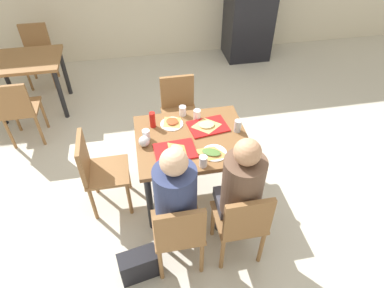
{
  "coord_description": "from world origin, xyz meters",
  "views": [
    {
      "loc": [
        -0.44,
        -2.32,
        2.77
      ],
      "look_at": [
        0.0,
        0.0,
        0.66
      ],
      "focal_mm": 31.69,
      "sensor_mm": 36.0,
      "label": 1
    }
  ],
  "objects_px": {
    "plastic_cup_c": "(146,135)",
    "background_chair_near": "(18,108)",
    "person_in_brown_jacket": "(240,188)",
    "plastic_cup_b": "(203,161)",
    "pizza_slice_b": "(207,125)",
    "pizza_slice_d": "(211,153)",
    "person_in_red": "(175,198)",
    "plastic_cup_d": "(197,114)",
    "chair_near_right": "(242,221)",
    "handbag": "(139,265)",
    "paper_plate_center": "(172,124)",
    "chair_far_side": "(179,108)",
    "background_table": "(26,68)",
    "chair_left_end": "(97,169)",
    "pizza_slice_c": "(172,122)",
    "plastic_cup_a": "(183,111)",
    "tray_red_far": "(208,126)",
    "foil_bundle": "(144,141)",
    "main_table": "(192,146)",
    "condiment_bottle": "(153,120)",
    "tray_red_near": "(175,151)",
    "paper_plate_near_edge": "(214,153)",
    "soda_can": "(238,126)",
    "pizza_slice_a": "(177,149)",
    "background_chair_far": "(37,50)"
  },
  "relations": [
    {
      "from": "chair_left_end",
      "to": "pizza_slice_c",
      "type": "height_order",
      "value": "chair_left_end"
    },
    {
      "from": "pizza_slice_d",
      "to": "paper_plate_near_edge",
      "type": "bearing_deg",
      "value": 11.14
    },
    {
      "from": "paper_plate_near_edge",
      "to": "foil_bundle",
      "type": "bearing_deg",
      "value": 160.03
    },
    {
      "from": "plastic_cup_c",
      "to": "background_chair_near",
      "type": "relative_size",
      "value": 0.12
    },
    {
      "from": "main_table",
      "to": "pizza_slice_d",
      "type": "distance_m",
      "value": 0.3
    },
    {
      "from": "pizza_slice_a",
      "to": "handbag",
      "type": "height_order",
      "value": "pizza_slice_a"
    },
    {
      "from": "pizza_slice_b",
      "to": "soda_can",
      "type": "bearing_deg",
      "value": -22.49
    },
    {
      "from": "person_in_brown_jacket",
      "to": "plastic_cup_b",
      "type": "height_order",
      "value": "person_in_brown_jacket"
    },
    {
      "from": "paper_plate_near_edge",
      "to": "condiment_bottle",
      "type": "relative_size",
      "value": 1.38
    },
    {
      "from": "chair_far_side",
      "to": "background_table",
      "type": "xyz_separation_m",
      "value": [
        -1.81,
        1.07,
        0.11
      ]
    },
    {
      "from": "person_in_red",
      "to": "chair_far_side",
      "type": "bearing_deg",
      "value": 80.18
    },
    {
      "from": "plastic_cup_d",
      "to": "foil_bundle",
      "type": "relative_size",
      "value": 1.0
    },
    {
      "from": "pizza_slice_a",
      "to": "pizza_slice_c",
      "type": "height_order",
      "value": "pizza_slice_a"
    },
    {
      "from": "plastic_cup_d",
      "to": "background_chair_near",
      "type": "xyz_separation_m",
      "value": [
        -1.91,
        0.87,
        -0.28
      ]
    },
    {
      "from": "chair_near_right",
      "to": "handbag",
      "type": "bearing_deg",
      "value": -178.91
    },
    {
      "from": "person_in_red",
      "to": "paper_plate_near_edge",
      "type": "xyz_separation_m",
      "value": [
        0.41,
        0.44,
        -0.01
      ]
    },
    {
      "from": "background_chair_near",
      "to": "plastic_cup_b",
      "type": "bearing_deg",
      "value": -39.58
    },
    {
      "from": "tray_red_far",
      "to": "pizza_slice_b",
      "type": "height_order",
      "value": "pizza_slice_b"
    },
    {
      "from": "person_in_brown_jacket",
      "to": "pizza_slice_b",
      "type": "height_order",
      "value": "person_in_brown_jacket"
    },
    {
      "from": "chair_near_right",
      "to": "plastic_cup_a",
      "type": "relative_size",
      "value": 8.6
    },
    {
      "from": "tray_red_far",
      "to": "plastic_cup_d",
      "type": "xyz_separation_m",
      "value": [
        -0.08,
        0.15,
        0.04
      ]
    },
    {
      "from": "pizza_slice_c",
      "to": "paper_plate_center",
      "type": "bearing_deg",
      "value": -110.39
    },
    {
      "from": "pizza_slice_b",
      "to": "pizza_slice_d",
      "type": "height_order",
      "value": "pizza_slice_b"
    },
    {
      "from": "main_table",
      "to": "condiment_bottle",
      "type": "xyz_separation_m",
      "value": [
        -0.33,
        0.24,
        0.18
      ]
    },
    {
      "from": "paper_plate_center",
      "to": "background_table",
      "type": "distance_m",
      "value": 2.34
    },
    {
      "from": "chair_near_right",
      "to": "person_in_brown_jacket",
      "type": "bearing_deg",
      "value": 90.0
    },
    {
      "from": "paper_plate_center",
      "to": "plastic_cup_b",
      "type": "bearing_deg",
      "value": -73.35
    },
    {
      "from": "tray_red_far",
      "to": "plastic_cup_d",
      "type": "distance_m",
      "value": 0.17
    },
    {
      "from": "pizza_slice_d",
      "to": "background_chair_near",
      "type": "height_order",
      "value": "background_chair_near"
    },
    {
      "from": "pizza_slice_a",
      "to": "background_chair_far",
      "type": "distance_m",
      "value": 3.23
    },
    {
      "from": "plastic_cup_b",
      "to": "foil_bundle",
      "type": "bearing_deg",
      "value": 143.39
    },
    {
      "from": "chair_left_end",
      "to": "background_chair_far",
      "type": "height_order",
      "value": "same"
    },
    {
      "from": "soda_can",
      "to": "paper_plate_near_edge",
      "type": "bearing_deg",
      "value": -137.64
    },
    {
      "from": "condiment_bottle",
      "to": "pizza_slice_d",
      "type": "bearing_deg",
      "value": -46.11
    },
    {
      "from": "person_in_brown_jacket",
      "to": "handbag",
      "type": "bearing_deg",
      "value": -169.73
    },
    {
      "from": "pizza_slice_a",
      "to": "plastic_cup_d",
      "type": "height_order",
      "value": "plastic_cup_d"
    },
    {
      "from": "condiment_bottle",
      "to": "pizza_slice_c",
      "type": "bearing_deg",
      "value": 5.1
    },
    {
      "from": "pizza_slice_a",
      "to": "chair_near_right",
      "type": "bearing_deg",
      "value": -57.87
    },
    {
      "from": "plastic_cup_d",
      "to": "background_table",
      "type": "xyz_separation_m",
      "value": [
        -1.91,
        1.6,
        -0.18
      ]
    },
    {
      "from": "pizza_slice_d",
      "to": "background_table",
      "type": "relative_size",
      "value": 0.3
    },
    {
      "from": "chair_near_right",
      "to": "tray_red_near",
      "type": "distance_m",
      "value": 0.83
    },
    {
      "from": "pizza_slice_b",
      "to": "pizza_slice_d",
      "type": "bearing_deg",
      "value": -96.06
    },
    {
      "from": "paper_plate_center",
      "to": "background_table",
      "type": "relative_size",
      "value": 0.24
    },
    {
      "from": "handbag",
      "to": "background_chair_near",
      "type": "bearing_deg",
      "value": 121.2
    },
    {
      "from": "pizza_slice_d",
      "to": "foil_bundle",
      "type": "relative_size",
      "value": 2.74
    },
    {
      "from": "tray_red_far",
      "to": "plastic_cup_c",
      "type": "relative_size",
      "value": 3.6
    },
    {
      "from": "person_in_red",
      "to": "plastic_cup_d",
      "type": "distance_m",
      "value": 1.02
    },
    {
      "from": "background_chair_near",
      "to": "plastic_cup_c",
      "type": "bearing_deg",
      "value": -37.87
    },
    {
      "from": "chair_far_side",
      "to": "paper_plate_near_edge",
      "type": "distance_m",
      "value": 1.09
    },
    {
      "from": "tray_red_far",
      "to": "paper_plate_center",
      "type": "bearing_deg",
      "value": 162.18
    }
  ]
}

